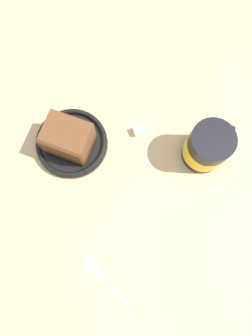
% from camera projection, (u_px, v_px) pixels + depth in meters
% --- Properties ---
extents(ground_plane, '(1.44, 1.44, 0.02)m').
position_uv_depth(ground_plane, '(125.00, 166.00, 0.61)').
color(ground_plane, tan).
extents(small_plate, '(0.14, 0.14, 0.02)m').
position_uv_depth(small_plate, '(72.00, 143.00, 0.60)').
color(small_plate, black).
rests_on(small_plate, ground_plane).
extents(cake_slice, '(0.09, 0.08, 0.07)m').
position_uv_depth(cake_slice, '(68.00, 138.00, 0.56)').
color(cake_slice, '#472814').
rests_on(cake_slice, small_plate).
extents(tea_mug, '(0.08, 0.10, 0.09)m').
position_uv_depth(tea_mug, '(207.00, 147.00, 0.56)').
color(tea_mug, black).
rests_on(tea_mug, ground_plane).
extents(teaspoon, '(0.12, 0.05, 0.01)m').
position_uv_depth(teaspoon, '(98.00, 273.00, 0.55)').
color(teaspoon, silver).
rests_on(teaspoon, ground_plane).
extents(sugar_cube, '(0.02, 0.02, 0.02)m').
position_uv_depth(sugar_cube, '(138.00, 131.00, 0.61)').
color(sugar_cube, white).
rests_on(sugar_cube, ground_plane).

